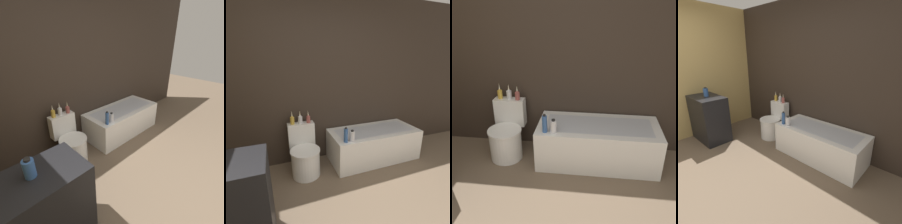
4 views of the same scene
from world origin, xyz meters
TOP-DOWN VIEW (x-y plane):
  - wall_back_tiled at (0.00, 2.18)m, footprint 6.40×0.06m
  - bathtub at (0.76, 1.80)m, footprint 1.47×0.66m
  - toilet at (-0.40, 1.80)m, footprint 0.42×0.57m
  - vase_gold at (-0.52, 2.02)m, footprint 0.06×0.06m
  - vase_silver at (-0.40, 2.03)m, footprint 0.07×0.07m
  - vase_bronze at (-0.29, 2.00)m, footprint 0.06×0.06m
  - shampoo_bottle_tall at (0.15, 1.56)m, footprint 0.06×0.06m
  - shampoo_bottle_short at (0.25, 1.56)m, footprint 0.07×0.07m

SIDE VIEW (x-z plane):
  - bathtub at x=0.76m, z-range 0.00..0.52m
  - toilet at x=-0.40m, z-range -0.07..0.64m
  - shampoo_bottle_short at x=0.25m, z-range 0.51..0.67m
  - shampoo_bottle_tall at x=0.15m, z-range 0.51..0.73m
  - vase_bronze at x=-0.29m, z-range 0.68..0.87m
  - vase_silver at x=-0.40m, z-range 0.68..0.88m
  - vase_gold at x=-0.52m, z-range 0.68..0.88m
  - wall_back_tiled at x=0.00m, z-range 0.00..2.60m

